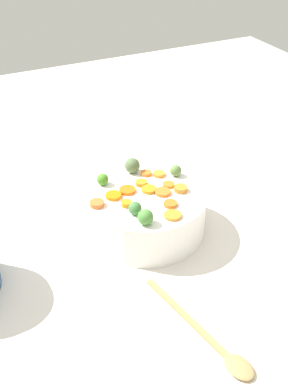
# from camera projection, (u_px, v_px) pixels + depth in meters

# --- Properties ---
(tabletop) EXTENTS (2.40, 2.40, 0.02)m
(tabletop) POSITION_uv_depth(u_px,v_px,m) (141.00, 227.00, 1.30)
(tabletop) COLOR silver
(tabletop) RESTS_ON ground
(serving_bowl_carrots) EXTENTS (0.29, 0.29, 0.10)m
(serving_bowl_carrots) POSITION_uv_depth(u_px,v_px,m) (144.00, 213.00, 1.24)
(serving_bowl_carrots) COLOR white
(serving_bowl_carrots) RESTS_ON tabletop
(carrot_slice_0) EXTENTS (0.03, 0.03, 0.01)m
(carrot_slice_0) POSITION_uv_depth(u_px,v_px,m) (168.00, 185.00, 1.25)
(carrot_slice_0) COLOR orange
(carrot_slice_0) RESTS_ON serving_bowl_carrots
(carrot_slice_1) EXTENTS (0.05, 0.05, 0.01)m
(carrot_slice_1) POSITION_uv_depth(u_px,v_px,m) (127.00, 190.00, 1.23)
(carrot_slice_1) COLOR orange
(carrot_slice_1) RESTS_ON serving_bowl_carrots
(carrot_slice_2) EXTENTS (0.05, 0.05, 0.01)m
(carrot_slice_2) POSITION_uv_depth(u_px,v_px,m) (163.00, 192.00, 1.22)
(carrot_slice_2) COLOR orange
(carrot_slice_2) RESTS_ON serving_bowl_carrots
(carrot_slice_3) EXTENTS (0.05, 0.05, 0.01)m
(carrot_slice_3) POSITION_uv_depth(u_px,v_px,m) (97.00, 204.00, 1.18)
(carrot_slice_3) COLOR orange
(carrot_slice_3) RESTS_ON serving_bowl_carrots
(carrot_slice_4) EXTENTS (0.05, 0.05, 0.01)m
(carrot_slice_4) POSITION_uv_depth(u_px,v_px,m) (173.00, 215.00, 1.14)
(carrot_slice_4) COLOR orange
(carrot_slice_4) RESTS_ON serving_bowl_carrots
(carrot_slice_5) EXTENTS (0.05, 0.05, 0.01)m
(carrot_slice_5) POSITION_uv_depth(u_px,v_px,m) (113.00, 195.00, 1.21)
(carrot_slice_5) COLOR orange
(carrot_slice_5) RESTS_ON serving_bowl_carrots
(carrot_slice_6) EXTENTS (0.03, 0.03, 0.01)m
(carrot_slice_6) POSITION_uv_depth(u_px,v_px,m) (141.00, 183.00, 1.25)
(carrot_slice_6) COLOR orange
(carrot_slice_6) RESTS_ON serving_bowl_carrots
(carrot_slice_7) EXTENTS (0.04, 0.04, 0.01)m
(carrot_slice_7) POSITION_uv_depth(u_px,v_px,m) (146.00, 173.00, 1.29)
(carrot_slice_7) COLOR orange
(carrot_slice_7) RESTS_ON serving_bowl_carrots
(carrot_slice_8) EXTENTS (0.05, 0.05, 0.01)m
(carrot_slice_8) POSITION_uv_depth(u_px,v_px,m) (149.00, 189.00, 1.23)
(carrot_slice_8) COLOR orange
(carrot_slice_8) RESTS_ON serving_bowl_carrots
(carrot_slice_9) EXTENTS (0.04, 0.04, 0.01)m
(carrot_slice_9) POSITION_uv_depth(u_px,v_px,m) (181.00, 189.00, 1.23)
(carrot_slice_9) COLOR orange
(carrot_slice_9) RESTS_ON serving_bowl_carrots
(carrot_slice_10) EXTENTS (0.03, 0.03, 0.01)m
(carrot_slice_10) POSITION_uv_depth(u_px,v_px,m) (126.00, 204.00, 1.17)
(carrot_slice_10) COLOR orange
(carrot_slice_10) RESTS_ON serving_bowl_carrots
(carrot_slice_11) EXTENTS (0.04, 0.04, 0.01)m
(carrot_slice_11) POSITION_uv_depth(u_px,v_px,m) (170.00, 204.00, 1.18)
(carrot_slice_11) COLOR orange
(carrot_slice_11) RESTS_ON serving_bowl_carrots
(carrot_slice_12) EXTENTS (0.04, 0.04, 0.01)m
(carrot_slice_12) POSITION_uv_depth(u_px,v_px,m) (159.00, 174.00, 1.29)
(carrot_slice_12) COLOR orange
(carrot_slice_12) RESTS_ON serving_bowl_carrots
(brussels_sprout_0) EXTENTS (0.04, 0.04, 0.04)m
(brussels_sprout_0) POSITION_uv_depth(u_px,v_px,m) (145.00, 217.00, 1.11)
(brussels_sprout_0) COLOR #4A8639
(brussels_sprout_0) RESTS_ON serving_bowl_carrots
(brussels_sprout_1) EXTENTS (0.04, 0.04, 0.04)m
(brussels_sprout_1) POSITION_uv_depth(u_px,v_px,m) (132.00, 166.00, 1.29)
(brussels_sprout_1) COLOR #526C41
(brussels_sprout_1) RESTS_ON serving_bowl_carrots
(brussels_sprout_2) EXTENTS (0.03, 0.03, 0.03)m
(brussels_sprout_2) POSITION_uv_depth(u_px,v_px,m) (176.00, 171.00, 1.28)
(brussels_sprout_2) COLOR #5D8040
(brussels_sprout_2) RESTS_ON serving_bowl_carrots
(brussels_sprout_3) EXTENTS (0.03, 0.03, 0.03)m
(brussels_sprout_3) POSITION_uv_depth(u_px,v_px,m) (103.00, 179.00, 1.25)
(brussels_sprout_3) COLOR #478924
(brussels_sprout_3) RESTS_ON serving_bowl_carrots
(brussels_sprout_4) EXTENTS (0.03, 0.03, 0.03)m
(brussels_sprout_4) POSITION_uv_depth(u_px,v_px,m) (135.00, 208.00, 1.14)
(brussels_sprout_4) COLOR #43783D
(brussels_sprout_4) RESTS_ON serving_bowl_carrots
(wooden_spoon) EXTENTS (0.31, 0.08, 0.01)m
(wooden_spoon) POSITION_uv_depth(u_px,v_px,m) (215.00, 344.00, 0.97)
(wooden_spoon) COLOR tan
(wooden_spoon) RESTS_ON tabletop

